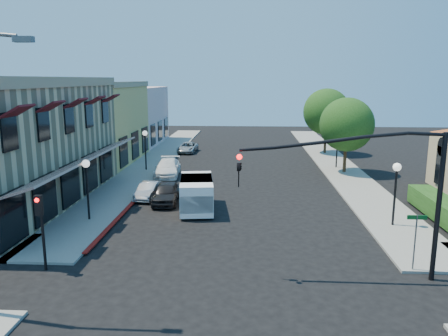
# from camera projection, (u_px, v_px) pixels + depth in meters

# --- Properties ---
(ground) EXTENTS (120.00, 120.00, 0.00)m
(ground) POSITION_uv_depth(u_px,v_px,m) (232.00, 292.00, 16.64)
(ground) COLOR black
(ground) RESTS_ON ground
(sidewalk_left) EXTENTS (3.50, 50.00, 0.12)m
(sidewalk_left) POSITION_uv_depth(u_px,v_px,m) (155.00, 160.00, 43.54)
(sidewalk_left) COLOR gray
(sidewalk_left) RESTS_ON ground
(sidewalk_right) EXTENTS (3.50, 50.00, 0.12)m
(sidewalk_right) POSITION_uv_depth(u_px,v_px,m) (333.00, 162.00, 42.55)
(sidewalk_right) COLOR gray
(sidewalk_right) RESTS_ON ground
(curb_red_strip) EXTENTS (0.25, 10.00, 0.06)m
(curb_red_strip) POSITION_uv_depth(u_px,v_px,m) (117.00, 222.00, 24.86)
(curb_red_strip) COLOR maroon
(curb_red_strip) RESTS_ON ground
(yellow_stucco_building) EXTENTS (10.00, 12.00, 7.60)m
(yellow_stucco_building) POSITION_uv_depth(u_px,v_px,m) (83.00, 123.00, 42.19)
(yellow_stucco_building) COLOR tan
(yellow_stucco_building) RESTS_ON ground
(pink_stucco_building) EXTENTS (10.00, 12.00, 7.00)m
(pink_stucco_building) POSITION_uv_depth(u_px,v_px,m) (119.00, 116.00, 53.99)
(pink_stucco_building) COLOR beige
(pink_stucco_building) RESTS_ON ground
(hedge) EXTENTS (1.40, 8.00, 1.10)m
(hedge) POSITION_uv_depth(u_px,v_px,m) (444.00, 222.00, 24.78)
(hedge) COLOR #1C4413
(hedge) RESTS_ON ground
(street_tree_a) EXTENTS (4.56, 4.56, 6.48)m
(street_tree_a) POSITION_uv_depth(u_px,v_px,m) (347.00, 125.00, 36.83)
(street_tree_a) COLOR #302113
(street_tree_a) RESTS_ON ground
(street_tree_b) EXTENTS (4.94, 4.94, 7.02)m
(street_tree_b) POSITION_uv_depth(u_px,v_px,m) (326.00, 112.00, 46.54)
(street_tree_b) COLOR #302113
(street_tree_b) RESTS_ON ground
(signal_mast_arm) EXTENTS (8.01, 0.39, 6.00)m
(signal_mast_arm) POSITION_uv_depth(u_px,v_px,m) (385.00, 181.00, 16.96)
(signal_mast_arm) COLOR black
(signal_mast_arm) RESTS_ON ground
(secondary_signal) EXTENTS (0.28, 0.42, 3.32)m
(secondary_signal) POSITION_uv_depth(u_px,v_px,m) (41.00, 219.00, 18.01)
(secondary_signal) COLOR black
(secondary_signal) RESTS_ON ground
(street_name_sign) EXTENTS (0.80, 0.06, 2.50)m
(street_name_sign) POSITION_uv_depth(u_px,v_px,m) (416.00, 234.00, 18.03)
(street_name_sign) COLOR #595B5E
(street_name_sign) RESTS_ON ground
(lamppost_left_near) EXTENTS (0.44, 0.44, 3.57)m
(lamppost_left_near) POSITION_uv_depth(u_px,v_px,m) (86.00, 174.00, 24.40)
(lamppost_left_near) COLOR black
(lamppost_left_near) RESTS_ON ground
(lamppost_left_far) EXTENTS (0.44, 0.44, 3.57)m
(lamppost_left_far) POSITION_uv_depth(u_px,v_px,m) (145.00, 140.00, 38.10)
(lamppost_left_far) COLOR black
(lamppost_left_far) RESTS_ON ground
(lamppost_right_near) EXTENTS (0.44, 0.44, 3.57)m
(lamppost_right_near) POSITION_uv_depth(u_px,v_px,m) (396.00, 178.00, 23.44)
(lamppost_right_near) COLOR black
(lamppost_right_near) RESTS_ON ground
(lamppost_right_far) EXTENTS (0.44, 0.44, 3.57)m
(lamppost_right_far) POSITION_uv_depth(u_px,v_px,m) (338.00, 139.00, 39.09)
(lamppost_right_far) COLOR black
(lamppost_right_far) RESTS_ON ground
(white_van) EXTENTS (2.47, 4.69, 1.99)m
(white_van) POSITION_uv_depth(u_px,v_px,m) (196.00, 192.00, 26.81)
(white_van) COLOR white
(white_van) RESTS_ON ground
(parked_car_a) EXTENTS (1.75, 3.99, 1.34)m
(parked_car_a) POSITION_uv_depth(u_px,v_px,m) (166.00, 193.00, 28.52)
(parked_car_a) COLOR black
(parked_car_a) RESTS_ON ground
(parked_car_b) EXTENTS (1.44, 3.41, 1.10)m
(parked_car_b) POSITION_uv_depth(u_px,v_px,m) (149.00, 191.00, 29.60)
(parked_car_b) COLOR #BABCC0
(parked_car_b) RESTS_ON ground
(parked_car_c) EXTENTS (2.24, 4.86, 1.38)m
(parked_car_c) POSITION_uv_depth(u_px,v_px,m) (168.00, 168.00, 36.42)
(parked_car_c) COLOR white
(parked_car_c) RESTS_ON ground
(parked_car_d) EXTENTS (2.09, 4.09, 1.10)m
(parked_car_d) POSITION_uv_depth(u_px,v_px,m) (188.00, 148.00, 48.18)
(parked_car_d) COLOR #A8AAAD
(parked_car_d) RESTS_ON ground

